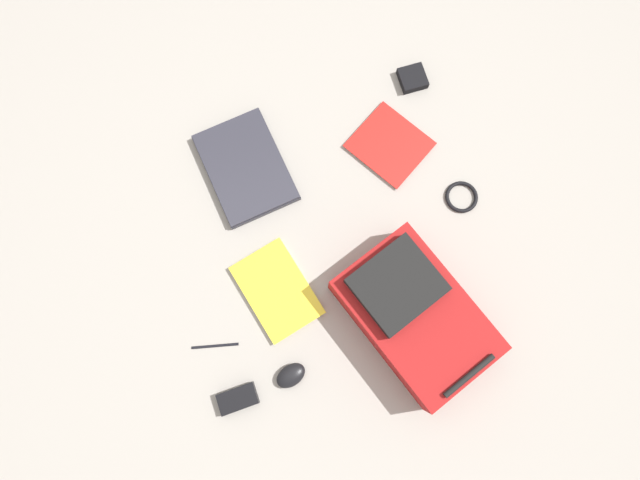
{
  "coord_description": "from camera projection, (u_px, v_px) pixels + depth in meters",
  "views": [
    {
      "loc": [
        0.3,
        -0.12,
        1.63
      ],
      "look_at": [
        -0.03,
        -0.01,
        0.02
      ],
      "focal_mm": 29.59,
      "sensor_mm": 36.0,
      "label": 1
    }
  ],
  "objects": [
    {
      "name": "laptop",
      "position": [
        246.0,
        167.0,
        1.7
      ],
      "size": [
        0.37,
        0.28,
        0.03
      ],
      "color": "#24242C",
      "rests_on": "ground_plane"
    },
    {
      "name": "computer_mouse",
      "position": [
        291.0,
        376.0,
        1.56
      ],
      "size": [
        0.09,
        0.11,
        0.04
      ],
      "primitive_type": "ellipsoid",
      "rotation": [
        0.0,
        0.0,
        0.28
      ],
      "color": "black",
      "rests_on": "ground_plane"
    },
    {
      "name": "pen_black",
      "position": [
        215.0,
        346.0,
        1.59
      ],
      "size": [
        0.04,
        0.14,
        0.01
      ],
      "primitive_type": "cylinder",
      "rotation": [
        1.57,
        0.0,
        -0.22
      ],
      "color": "black",
      "rests_on": "ground_plane"
    },
    {
      "name": "power_brick",
      "position": [
        238.0,
        399.0,
        1.55
      ],
      "size": [
        0.07,
        0.12,
        0.03
      ],
      "primitive_type": "cube",
      "rotation": [
        0.0,
        0.0,
        0.03
      ],
      "color": "black",
      "rests_on": "ground_plane"
    },
    {
      "name": "book_comic",
      "position": [
        390.0,
        145.0,
        1.73
      ],
      "size": [
        0.3,
        0.3,
        0.01
      ],
      "color": "silver",
      "rests_on": "ground_plane"
    },
    {
      "name": "ground_plane",
      "position": [
        327.0,
        248.0,
        1.66
      ],
      "size": [
        3.32,
        3.32,
        0.0
      ],
      "primitive_type": "plane",
      "color": "gray"
    },
    {
      "name": "book_red",
      "position": [
        277.0,
        290.0,
        1.62
      ],
      "size": [
        0.31,
        0.25,
        0.02
      ],
      "color": "silver",
      "rests_on": "ground_plane"
    },
    {
      "name": "earbud_pouch",
      "position": [
        413.0,
        78.0,
        1.76
      ],
      "size": [
        0.09,
        0.09,
        0.03
      ],
      "primitive_type": "cube",
      "rotation": [
        0.0,
        0.0,
        -0.02
      ],
      "color": "black",
      "rests_on": "ground_plane"
    },
    {
      "name": "backpack",
      "position": [
        414.0,
        314.0,
        1.54
      ],
      "size": [
        0.53,
        0.43,
        0.18
      ],
      "color": "maroon",
      "rests_on": "ground_plane"
    },
    {
      "name": "cable_coil",
      "position": [
        461.0,
        197.0,
        1.69
      ],
      "size": [
        0.11,
        0.11,
        0.01
      ],
      "primitive_type": "torus",
      "color": "black",
      "rests_on": "ground_plane"
    }
  ]
}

